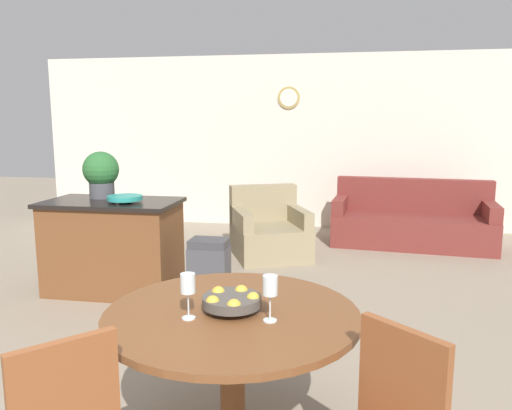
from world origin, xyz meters
The scene contains 11 objects.
wall_back centered at (0.00, 6.40, 1.35)m, with size 8.00×0.09×2.70m.
dining_table centered at (0.42, 0.72, 0.59)m, with size 1.26×1.26×0.76m.
fruit_bowl centered at (0.42, 0.72, 0.82)m, with size 0.29×0.29×0.10m.
wine_glass_left centered at (0.24, 0.60, 0.93)m, with size 0.07×0.07×0.22m.
wine_glass_right centered at (0.62, 0.63, 0.93)m, with size 0.07×0.07×0.22m.
kitchen_island centered at (-1.28, 2.93, 0.46)m, with size 1.29×0.74×0.92m.
teal_bowl centered at (-1.10, 2.85, 0.96)m, with size 0.33×0.33×0.07m.
potted_plant centered at (-1.46, 3.09, 1.17)m, with size 0.36×0.36×0.47m.
trash_bin centered at (-0.27, 2.79, 0.30)m, with size 0.36×0.27×0.61m.
couch centered at (1.88, 5.40, 0.30)m, with size 2.18×1.07×0.88m.
armchair centered at (0.04, 4.51, 0.29)m, with size 1.16×1.20×0.86m.
Camera 1 is at (0.93, -1.54, 1.68)m, focal length 35.00 mm.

